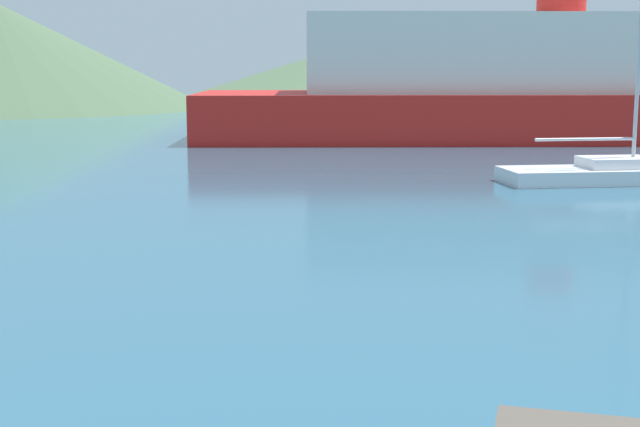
% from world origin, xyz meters
% --- Properties ---
extents(sailboat_inner, '(7.28, 2.51, 7.87)m').
position_xyz_m(sailboat_inner, '(11.01, 26.36, 0.34)').
color(sailboat_inner, silver).
rests_on(sailboat_inner, ground_plane).
extents(ferry_distant, '(36.43, 11.99, 7.63)m').
position_xyz_m(ferry_distant, '(15.09, 43.36, 2.66)').
color(ferry_distant, red).
rests_on(ferry_distant, ground_plane).
extents(hill_east, '(40.02, 40.02, 6.08)m').
position_xyz_m(hill_east, '(11.38, 88.30, 3.04)').
color(hill_east, '#4C6647').
rests_on(hill_east, ground_plane).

